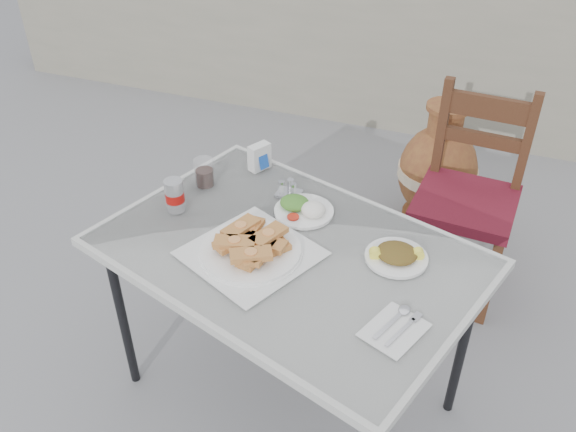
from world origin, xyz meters
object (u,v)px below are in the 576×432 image
at_px(cafe_table, 288,260).
at_px(condiment_caddy, 289,190).
at_px(cola_glass, 204,174).
at_px(napkin_holder, 260,157).
at_px(chair, 468,195).
at_px(pide_plate, 250,245).
at_px(soda_can, 175,195).
at_px(terracotta_urn, 437,172).
at_px(salad_rice_plate, 303,208).
at_px(salad_chopped_plate, 397,255).

relative_size(cafe_table, condiment_caddy, 15.46).
height_order(cola_glass, condiment_caddy, cola_glass).
distance_m(napkin_holder, chair, 0.96).
bearing_deg(pide_plate, cafe_table, 33.87).
height_order(cafe_table, cola_glass, cola_glass).
xyz_separation_m(cafe_table, soda_can, (-0.45, 0.06, 0.11)).
bearing_deg(soda_can, cafe_table, -8.19).
distance_m(chair, terracotta_urn, 0.48).
distance_m(pide_plate, salad_rice_plate, 0.29).
xyz_separation_m(cafe_table, terracotta_urn, (0.32, 1.32, -0.35)).
bearing_deg(salad_chopped_plate, pide_plate, -162.62).
xyz_separation_m(napkin_holder, chair, (0.78, 0.48, -0.29)).
distance_m(pide_plate, soda_can, 0.37).
xyz_separation_m(pide_plate, salad_chopped_plate, (0.44, 0.14, -0.02)).
relative_size(soda_can, condiment_caddy, 1.33).
distance_m(cola_glass, condiment_caddy, 0.32).
bearing_deg(chair, condiment_caddy, -130.58).
height_order(pide_plate, terracotta_urn, pide_plate).
height_order(cafe_table, pide_plate, pide_plate).
height_order(soda_can, terracotta_urn, soda_can).
xyz_separation_m(cola_glass, chair, (0.93, 0.66, -0.29)).
relative_size(salad_rice_plate, napkin_holder, 2.04).
relative_size(napkin_holder, terracotta_urn, 0.15).
bearing_deg(pide_plate, salad_rice_plate, 73.39).
height_order(pide_plate, salad_chopped_plate, pide_plate).
bearing_deg(pide_plate, condiment_caddy, 90.70).
bearing_deg(salad_rice_plate, condiment_caddy, 135.77).
bearing_deg(cafe_table, cola_glass, 149.93).
distance_m(cafe_table, napkin_holder, 0.52).
bearing_deg(cola_glass, napkin_holder, 50.88).
xyz_separation_m(cafe_table, napkin_holder, (-0.28, 0.43, 0.10)).
height_order(salad_rice_plate, soda_can, soda_can).
relative_size(salad_chopped_plate, soda_can, 1.68).
bearing_deg(condiment_caddy, cafe_table, -69.72).
bearing_deg(chair, soda_can, -134.36).
bearing_deg(condiment_caddy, chair, 45.28).
bearing_deg(cola_glass, salad_chopped_plate, -12.96).
distance_m(salad_chopped_plate, condiment_caddy, 0.50).
xyz_separation_m(pide_plate, cola_glass, (-0.32, 0.32, 0.01)).
distance_m(salad_chopped_plate, chair, 0.89).
relative_size(napkin_holder, chair, 0.11).
relative_size(cafe_table, terracotta_urn, 1.98).
bearing_deg(pide_plate, terracotta_urn, 72.99).
bearing_deg(cola_glass, pide_plate, -44.31).
xyz_separation_m(salad_chopped_plate, cola_glass, (-0.77, 0.18, 0.03)).
relative_size(cafe_table, soda_can, 11.65).
distance_m(soda_can, chair, 1.30).
height_order(cafe_table, salad_chopped_plate, salad_chopped_plate).
xyz_separation_m(condiment_caddy, chair, (0.61, 0.62, -0.26)).
distance_m(salad_rice_plate, chair, 0.91).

